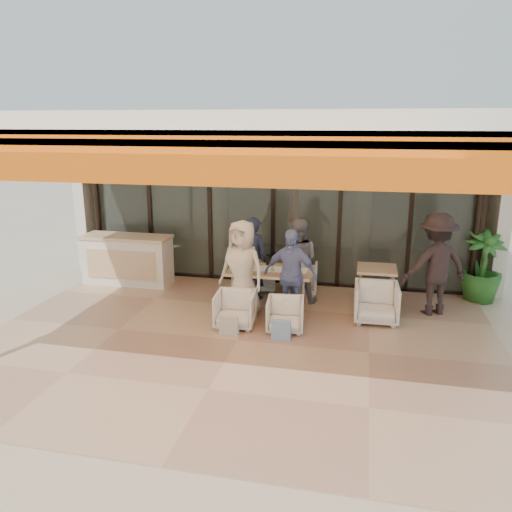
{
  "coord_description": "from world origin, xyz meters",
  "views": [
    {
      "loc": [
        1.81,
        -6.9,
        3.31
      ],
      "look_at": [
        0.1,
        0.9,
        1.15
      ],
      "focal_mm": 35.0,
      "sensor_mm": 36.0,
      "label": 1
    }
  ],
  "objects_px": {
    "host_counter": "(128,259)",
    "diner_navy": "(254,258)",
    "chair_far_right": "(300,277)",
    "side_table": "(377,273)",
    "side_chair": "(376,301)",
    "diner_cream": "(242,269)",
    "dining_table": "(271,272)",
    "diner_periwinkle": "(290,275)",
    "standing_woman": "(436,265)",
    "chair_far_left": "(259,275)",
    "potted_palm": "(482,266)",
    "chair_near_left": "(235,308)",
    "chair_near_right": "(285,313)",
    "diner_grey": "(298,261)"
  },
  "relations": [
    {
      "from": "host_counter",
      "to": "chair_near_left",
      "type": "xyz_separation_m",
      "value": [
        2.76,
        -1.71,
        -0.2
      ]
    },
    {
      "from": "potted_palm",
      "to": "diner_periwinkle",
      "type": "bearing_deg",
      "value": -153.31
    },
    {
      "from": "diner_cream",
      "to": "diner_periwinkle",
      "type": "distance_m",
      "value": 0.84
    },
    {
      "from": "diner_grey",
      "to": "diner_cream",
      "type": "bearing_deg",
      "value": 42.01
    },
    {
      "from": "diner_grey",
      "to": "chair_near_left",
      "type": "bearing_deg",
      "value": 54.07
    },
    {
      "from": "host_counter",
      "to": "side_chair",
      "type": "xyz_separation_m",
      "value": [
        5.05,
        -1.0,
        -0.16
      ]
    },
    {
      "from": "chair_far_right",
      "to": "standing_woman",
      "type": "height_order",
      "value": "standing_woman"
    },
    {
      "from": "diner_periwinkle",
      "to": "diner_cream",
      "type": "bearing_deg",
      "value": -169.35
    },
    {
      "from": "chair_near_left",
      "to": "diner_navy",
      "type": "bearing_deg",
      "value": 85.52
    },
    {
      "from": "potted_palm",
      "to": "chair_far_left",
      "type": "bearing_deg",
      "value": -175.92
    },
    {
      "from": "dining_table",
      "to": "diner_periwinkle",
      "type": "height_order",
      "value": "diner_periwinkle"
    },
    {
      "from": "diner_cream",
      "to": "potted_palm",
      "type": "height_order",
      "value": "diner_cream"
    },
    {
      "from": "host_counter",
      "to": "chair_near_right",
      "type": "xyz_separation_m",
      "value": [
        3.6,
        -1.71,
        -0.23
      ]
    },
    {
      "from": "diner_periwinkle",
      "to": "side_chair",
      "type": "xyz_separation_m",
      "value": [
        1.45,
        0.21,
        -0.43
      ]
    },
    {
      "from": "chair_far_left",
      "to": "dining_table",
      "type": "bearing_deg",
      "value": 100.04
    },
    {
      "from": "host_counter",
      "to": "diner_navy",
      "type": "distance_m",
      "value": 2.79
    },
    {
      "from": "diner_periwinkle",
      "to": "potted_palm",
      "type": "xyz_separation_m",
      "value": [
        3.38,
        1.7,
        -0.12
      ]
    },
    {
      "from": "chair_far_right",
      "to": "dining_table",
      "type": "bearing_deg",
      "value": 61.35
    },
    {
      "from": "chair_near_right",
      "to": "side_chair",
      "type": "relative_size",
      "value": 0.81
    },
    {
      "from": "dining_table",
      "to": "diner_grey",
      "type": "height_order",
      "value": "diner_grey"
    },
    {
      "from": "diner_grey",
      "to": "side_table",
      "type": "relative_size",
      "value": 2.15
    },
    {
      "from": "diner_cream",
      "to": "dining_table",
      "type": "bearing_deg",
      "value": 65.38
    },
    {
      "from": "chair_far_right",
      "to": "side_chair",
      "type": "bearing_deg",
      "value": 136.17
    },
    {
      "from": "dining_table",
      "to": "diner_periwinkle",
      "type": "xyz_separation_m",
      "value": [
        0.43,
        -0.46,
        0.11
      ]
    },
    {
      "from": "chair_near_right",
      "to": "potted_palm",
      "type": "height_order",
      "value": "potted_palm"
    },
    {
      "from": "host_counter",
      "to": "chair_far_left",
      "type": "distance_m",
      "value": 2.78
    },
    {
      "from": "chair_near_left",
      "to": "diner_grey",
      "type": "height_order",
      "value": "diner_grey"
    },
    {
      "from": "dining_table",
      "to": "diner_grey",
      "type": "xyz_separation_m",
      "value": [
        0.43,
        0.44,
        0.12
      ]
    },
    {
      "from": "diner_cream",
      "to": "side_table",
      "type": "distance_m",
      "value": 2.49
    },
    {
      "from": "chair_far_left",
      "to": "diner_cream",
      "type": "bearing_deg",
      "value": 76.35
    },
    {
      "from": "host_counter",
      "to": "diner_navy",
      "type": "bearing_deg",
      "value": -6.44
    },
    {
      "from": "chair_far_left",
      "to": "diner_periwinkle",
      "type": "height_order",
      "value": "diner_periwinkle"
    },
    {
      "from": "host_counter",
      "to": "diner_grey",
      "type": "height_order",
      "value": "diner_grey"
    },
    {
      "from": "chair_far_left",
      "to": "potted_palm",
      "type": "xyz_separation_m",
      "value": [
        4.22,
        0.3,
        0.36
      ]
    },
    {
      "from": "dining_table",
      "to": "potted_palm",
      "type": "height_order",
      "value": "potted_palm"
    },
    {
      "from": "chair_far_right",
      "to": "side_table",
      "type": "bearing_deg",
      "value": 158.71
    },
    {
      "from": "side_table",
      "to": "standing_woman",
      "type": "xyz_separation_m",
      "value": [
        0.98,
        -0.18,
        0.27
      ]
    },
    {
      "from": "chair_far_left",
      "to": "diner_cream",
      "type": "height_order",
      "value": "diner_cream"
    },
    {
      "from": "side_chair",
      "to": "host_counter",
      "type": "bearing_deg",
      "value": 166.72
    },
    {
      "from": "dining_table",
      "to": "side_table",
      "type": "relative_size",
      "value": 2.01
    },
    {
      "from": "diner_navy",
      "to": "side_table",
      "type": "xyz_separation_m",
      "value": [
        2.29,
        0.06,
        -0.16
      ]
    },
    {
      "from": "diner_cream",
      "to": "diner_periwinkle",
      "type": "height_order",
      "value": "diner_cream"
    },
    {
      "from": "chair_far_left",
      "to": "chair_near_left",
      "type": "height_order",
      "value": "chair_near_left"
    },
    {
      "from": "chair_far_left",
      "to": "chair_near_right",
      "type": "relative_size",
      "value": 1.06
    },
    {
      "from": "dining_table",
      "to": "chair_far_right",
      "type": "distance_m",
      "value": 1.09
    },
    {
      "from": "chair_near_right",
      "to": "potted_palm",
      "type": "distance_m",
      "value": 4.05
    },
    {
      "from": "host_counter",
      "to": "dining_table",
      "type": "xyz_separation_m",
      "value": [
        3.18,
        -0.76,
        0.16
      ]
    },
    {
      "from": "side_chair",
      "to": "chair_near_left",
      "type": "bearing_deg",
      "value": -164.79
    },
    {
      "from": "diner_periwinkle",
      "to": "standing_woman",
      "type": "bearing_deg",
      "value": 28.5
    },
    {
      "from": "chair_near_left",
      "to": "chair_near_right",
      "type": "xyz_separation_m",
      "value": [
        0.84,
        0.0,
        -0.03
      ]
    }
  ]
}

